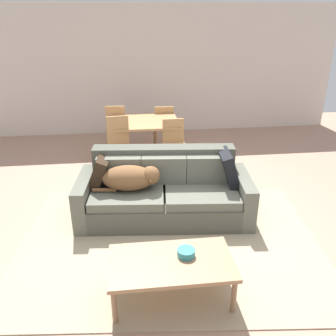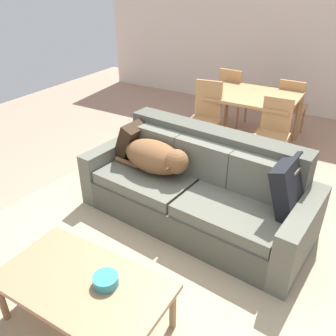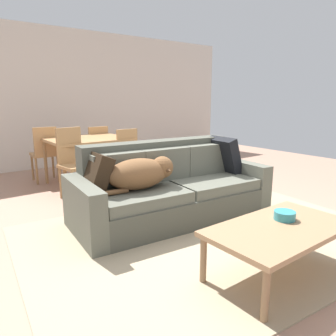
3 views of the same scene
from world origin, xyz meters
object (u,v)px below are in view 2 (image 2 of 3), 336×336
couch (198,189)px  dining_chair_near_left (205,115)px  dog_on_left_cushion (157,157)px  dining_table (253,99)px  dining_chair_far_left (232,94)px  bowl_on_coffee_table (106,280)px  throw_pillow_by_right_arm (290,187)px  dining_chair_near_right (273,131)px  throw_pillow_by_left_arm (134,140)px  dining_chair_far_right (291,105)px  coffee_table (83,286)px

couch → dining_chair_near_left: (-0.59, 1.40, 0.21)m
couch → dining_chair_near_left: bearing=118.2°
dog_on_left_cushion → dining_chair_near_left: bearing=101.8°
dining_table → dining_chair_far_left: (-0.51, 0.55, -0.17)m
dining_table → bowl_on_coffee_table: bearing=-86.8°
throw_pillow_by_right_arm → dining_chair_near_right: (-0.53, 1.42, -0.14)m
throw_pillow_by_left_arm → dining_chair_far_left: size_ratio=0.44×
dog_on_left_cushion → dining_table: size_ratio=0.72×
dog_on_left_cushion → dining_chair_far_right: dining_chair_far_right is taller
dining_chair_far_left → dining_chair_far_right: 0.92m
dining_table → dining_chair_near_left: 0.73m
dining_chair_near_right → dining_chair_far_left: bearing=129.0°
dining_chair_far_right → bowl_on_coffee_table: bearing=87.5°
dog_on_left_cushion → dining_chair_far_left: bearing=100.4°
bowl_on_coffee_table → dining_table: bearing=93.2°
bowl_on_coffee_table → dining_chair_far_right: bearing=87.0°
couch → dining_table: size_ratio=1.94×
dining_chair_near_left → throw_pillow_by_right_arm: bearing=-52.6°
coffee_table → dog_on_left_cushion: bearing=102.6°
bowl_on_coffee_table → dining_table: (-0.19, 3.42, 0.23)m
couch → dining_table: bearing=99.4°
dining_chair_near_left → dining_chair_far_right: (0.86, 1.13, -0.05)m
throw_pillow_by_left_arm → dining_chair_near_right: size_ratio=0.45×
couch → coffee_table: size_ratio=1.98×
couch → dining_chair_far_left: dining_chair_far_left is taller
dining_table → dining_chair_near_left: bearing=-129.1°
couch → throw_pillow_by_left_arm: (-0.85, 0.13, 0.29)m
dog_on_left_cushion → coffee_table: bearing=-72.0°
dining_chair_far_right → throw_pillow_by_left_arm: bearing=65.7°
dog_on_left_cushion → dining_chair_far_right: (0.69, 2.61, -0.12)m
coffee_table → throw_pillow_by_left_arm: bearing=114.3°
dining_chair_near_left → dining_chair_near_right: dining_chair_near_left is taller
throw_pillow_by_left_arm → coffee_table: bearing=-65.7°
dining_table → dining_chair_far_left: size_ratio=1.31×
bowl_on_coffee_table → dining_chair_far_left: bearing=100.1°
couch → dog_on_left_cushion: size_ratio=2.69×
throw_pillow_by_right_arm → dining_chair_far_left: bearing=120.7°
couch → dining_chair_far_left: size_ratio=2.53×
dining_chair_near_left → dining_chair_far_left: size_ratio=1.06×
dining_chair_near_right → dining_chair_far_right: bearing=90.6°
dining_table → dining_chair_far_left: dining_chair_far_left is taller
couch → throw_pillow_by_right_arm: size_ratio=5.01×
throw_pillow_by_left_arm → dining_chair_far_right: dining_chair_far_right is taller
dog_on_left_cushion → dining_chair_near_left: size_ratio=0.89×
dining_chair_far_left → throw_pillow_by_right_arm: bearing=124.7°
coffee_table → bowl_on_coffee_table: size_ratio=6.86×
coffee_table → dining_chair_near_right: bearing=81.8°
throw_pillow_by_right_arm → dining_chair_near_right: dining_chair_near_right is taller
bowl_on_coffee_table → dining_chair_far_right: size_ratio=0.20×
dining_chair_far_left → dog_on_left_cushion: bearing=99.1°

